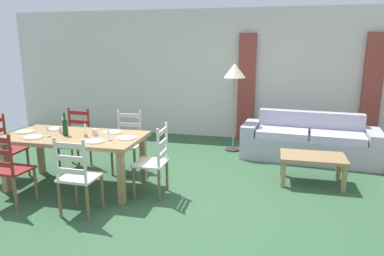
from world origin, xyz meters
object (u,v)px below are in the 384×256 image
(dining_table, at_px, (75,141))
(standing_lamp, at_px, (235,76))
(wine_glass_near_right, at_px, (108,132))
(wine_bottle, at_px, (65,127))
(dining_chair_far_right, at_px, (128,142))
(couch, at_px, (309,142))
(coffee_cup_primary, at_px, (95,132))
(coffee_cup_secondary, at_px, (61,130))
(dining_chair_near_right, at_px, (77,176))
(dining_chair_near_left, at_px, (8,169))
(dining_chair_head_east, at_px, (154,161))
(coffee_table, at_px, (313,160))
(dining_chair_far_left, at_px, (76,138))
(dining_chair_head_west, at_px, (5,148))
(wine_glass_near_left, at_px, (47,129))

(dining_table, xyz_separation_m, standing_lamp, (1.93, 2.29, 0.75))
(standing_lamp, bearing_deg, wine_glass_near_right, -119.34)
(wine_bottle, bearing_deg, dining_table, 24.94)
(dining_table, height_order, wine_glass_near_right, wine_glass_near_right)
(dining_chair_far_right, height_order, couch, dining_chair_far_right)
(dining_chair_far_right, distance_m, coffee_cup_primary, 0.77)
(dining_table, xyz_separation_m, coffee_cup_secondary, (-0.25, 0.09, 0.13))
(wine_bottle, xyz_separation_m, wine_glass_near_right, (0.67, -0.07, -0.01))
(wine_glass_near_right, xyz_separation_m, coffee_cup_primary, (-0.29, 0.18, -0.07))
(dining_chair_near_right, bearing_deg, dining_chair_near_left, 178.36)
(dining_table, distance_m, dining_chair_near_right, 0.92)
(dining_chair_head_east, relative_size, coffee_table, 1.07)
(dining_chair_head_east, height_order, wine_bottle, wine_bottle)
(dining_chair_far_left, bearing_deg, standing_lamp, 32.46)
(dining_chair_head_east, bearing_deg, wine_bottle, -179.34)
(dining_chair_near_right, relative_size, coffee_table, 1.07)
(dining_chair_far_left, distance_m, couch, 3.98)
(coffee_cup_primary, relative_size, coffee_cup_secondary, 1.00)
(couch, bearing_deg, coffee_cup_primary, -145.84)
(dining_chair_far_right, bearing_deg, dining_chair_near_left, -121.97)
(dining_chair_far_right, relative_size, couch, 0.41)
(dining_chair_far_right, bearing_deg, wine_glass_near_right, -81.82)
(dining_chair_near_left, distance_m, standing_lamp, 3.97)
(dining_chair_near_left, distance_m, wine_bottle, 0.87)
(dining_chair_far_right, relative_size, wine_glass_near_right, 5.96)
(dining_chair_far_right, xyz_separation_m, coffee_table, (2.78, 0.13, -0.12))
(coffee_cup_primary, xyz_separation_m, coffee_cup_secondary, (-0.54, 0.02, 0.00))
(dining_chair_far_left, bearing_deg, wine_bottle, -66.01)
(dining_chair_far_left, distance_m, wine_bottle, 0.97)
(dining_chair_head_east, bearing_deg, dining_chair_head_west, 178.76)
(dining_chair_near_left, relative_size, coffee_cup_secondary, 10.67)
(dining_chair_near_left, distance_m, dining_chair_near_right, 0.96)
(dining_chair_near_left, height_order, couch, dining_chair_near_left)
(dining_table, bearing_deg, wine_bottle, -155.06)
(dining_chair_near_left, xyz_separation_m, coffee_cup_secondary, (0.22, 0.82, 0.32))
(dining_chair_near_right, height_order, coffee_cup_secondary, dining_chair_near_right)
(coffee_cup_secondary, xyz_separation_m, couch, (3.53, 2.01, -0.50))
(coffee_table, bearing_deg, dining_chair_head_west, -168.87)
(dining_chair_far_left, height_order, wine_glass_near_right, dining_chair_far_left)
(wine_glass_near_left, distance_m, standing_lamp, 3.34)
(dining_table, relative_size, couch, 0.81)
(dining_chair_far_left, bearing_deg, dining_chair_near_left, -90.59)
(dining_chair_head_west, relative_size, standing_lamp, 0.59)
(couch, xyz_separation_m, standing_lamp, (-1.36, 0.18, 1.12))
(dining_chair_near_left, bearing_deg, coffee_cup_primary, 46.40)
(dining_chair_near_left, xyz_separation_m, standing_lamp, (2.40, 3.02, 0.93))
(dining_chair_near_left, xyz_separation_m, wine_bottle, (0.38, 0.68, 0.39))
(dining_table, xyz_separation_m, wine_glass_near_right, (0.57, -0.12, 0.20))
(coffee_cup_primary, bearing_deg, coffee_cup_secondary, 177.66)
(dining_chair_head_west, distance_m, standing_lamp, 3.95)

